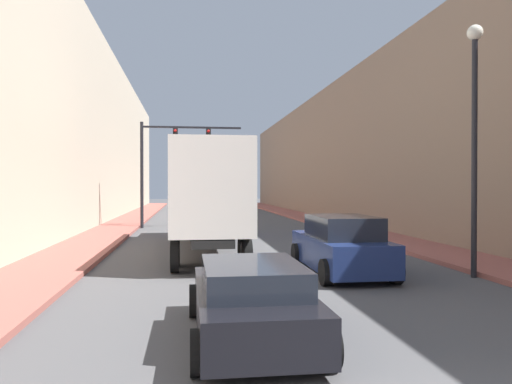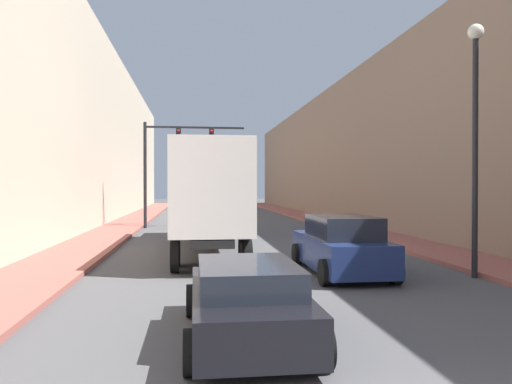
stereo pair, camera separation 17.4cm
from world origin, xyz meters
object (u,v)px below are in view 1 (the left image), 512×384
(suv_car, at_px, (341,246))
(sedan_car, at_px, (251,301))
(street_lamp, at_px, (475,117))
(traffic_signal_gantry, at_px, (165,155))
(semi_truck, at_px, (205,193))

(suv_car, bearing_deg, sedan_car, -120.14)
(sedan_car, relative_size, street_lamp, 0.62)
(sedan_car, xyz_separation_m, street_lamp, (6.96, 4.77, 3.90))
(street_lamp, bearing_deg, traffic_signal_gantry, 117.11)
(sedan_car, distance_m, traffic_signal_gantry, 23.56)
(semi_truck, bearing_deg, street_lamp, -45.31)
(suv_car, xyz_separation_m, traffic_signal_gantry, (-5.87, 17.18, 3.73))
(semi_truck, relative_size, street_lamp, 1.89)
(semi_truck, height_order, traffic_signal_gantry, traffic_signal_gantry)
(semi_truck, bearing_deg, suv_car, -58.69)
(semi_truck, distance_m, suv_car, 7.46)
(semi_truck, bearing_deg, traffic_signal_gantry, 100.71)
(semi_truck, relative_size, suv_car, 2.80)
(sedan_car, bearing_deg, semi_truck, 91.69)
(street_lamp, bearing_deg, suv_car, 161.82)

